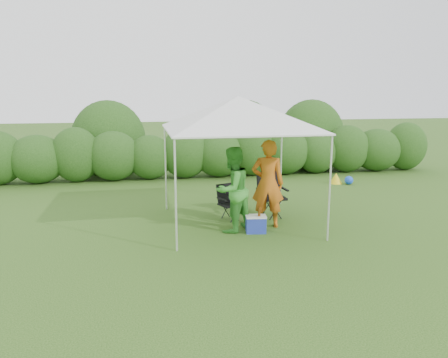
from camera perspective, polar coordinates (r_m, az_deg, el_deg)
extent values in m
plane|color=#3A611E|center=(9.47, 2.44, -6.64)|extent=(70.00, 70.00, 0.00)
ellipsoid|color=#295219|center=(15.26, -23.19, 2.39)|extent=(1.80, 1.53, 1.57)
cylinder|color=#382616|center=(15.36, -23.01, 0.05)|extent=(0.12, 0.12, 0.30)
ellipsoid|color=#295219|center=(15.03, -18.78, 3.02)|extent=(1.57, 1.34, 1.80)
cylinder|color=#382616|center=(15.15, -18.60, 0.22)|extent=(0.12, 0.12, 0.30)
ellipsoid|color=#295219|center=(14.93, -14.23, 2.93)|extent=(1.72, 1.47, 1.65)
cylinder|color=#382616|center=(15.04, -14.11, 0.39)|extent=(0.12, 0.12, 0.30)
ellipsoid|color=#295219|center=(14.92, -9.64, 2.82)|extent=(1.50, 1.28, 1.50)
cylinder|color=#382616|center=(15.02, -9.57, 0.56)|extent=(0.12, 0.12, 0.30)
ellipsoid|color=#295219|center=(14.97, -5.09, 3.41)|extent=(1.65, 1.40, 1.73)
cylinder|color=#382616|center=(15.09, -5.04, 0.73)|extent=(0.12, 0.12, 0.30)
ellipsoid|color=#295219|center=(15.15, -0.60, 3.26)|extent=(1.80, 1.53, 1.57)
cylinder|color=#382616|center=(15.25, -0.59, 0.89)|extent=(0.12, 0.12, 0.30)
ellipsoid|color=#295219|center=(15.39, 3.78, 3.79)|extent=(1.58, 1.34, 1.80)
cylinder|color=#382616|center=(15.51, 3.74, 1.04)|extent=(0.12, 0.12, 0.30)
ellipsoid|color=#295219|center=(15.75, 7.98, 3.59)|extent=(1.72, 1.47, 1.65)
cylinder|color=#382616|center=(15.85, 7.91, 1.18)|extent=(0.12, 0.12, 0.30)
ellipsoid|color=#295219|center=(16.18, 11.97, 3.40)|extent=(1.50, 1.28, 1.50)
cylinder|color=#382616|center=(16.27, 11.89, 1.30)|extent=(0.12, 0.12, 0.30)
ellipsoid|color=#295219|center=(16.66, 15.78, 3.83)|extent=(1.65, 1.40, 1.73)
cylinder|color=#382616|center=(16.77, 15.65, 1.42)|extent=(0.12, 0.12, 0.30)
ellipsoid|color=#295219|center=(17.24, 19.31, 3.61)|extent=(1.80, 1.53, 1.57)
cylinder|color=#382616|center=(17.33, 19.17, 1.52)|extent=(0.12, 0.12, 0.30)
ellipsoid|color=#295219|center=(17.85, 22.65, 3.98)|extent=(1.57, 1.34, 1.80)
cylinder|color=#382616|center=(17.96, 22.47, 1.61)|extent=(0.12, 0.12, 0.30)
cylinder|color=silver|center=(8.00, -6.33, -2.26)|extent=(0.04, 0.04, 2.10)
cylinder|color=silver|center=(8.75, 13.64, -1.32)|extent=(0.04, 0.04, 2.10)
cylinder|color=silver|center=(10.93, -7.64, 1.39)|extent=(0.04, 0.04, 2.10)
cylinder|color=silver|center=(11.50, 7.46, 1.89)|extent=(0.04, 0.04, 2.10)
cube|color=white|center=(9.53, 1.85, 6.49)|extent=(3.10, 3.10, 0.03)
pyramid|color=white|center=(9.50, 1.86, 8.68)|extent=(3.10, 3.10, 0.70)
cube|color=black|center=(10.37, 6.31, -2.44)|extent=(0.61, 0.57, 0.06)
cube|color=black|center=(10.52, 5.87, -0.50)|extent=(0.58, 0.20, 0.55)
cube|color=black|center=(10.22, 4.78, -1.46)|extent=(0.09, 0.49, 0.03)
cube|color=black|center=(10.43, 7.86, -1.27)|extent=(0.09, 0.49, 0.03)
cylinder|color=black|center=(10.12, 5.49, -4.11)|extent=(0.03, 0.03, 0.46)
cylinder|color=black|center=(10.30, 8.03, -3.91)|extent=(0.03, 0.03, 0.46)
cylinder|color=black|center=(10.56, 4.58, -3.44)|extent=(0.03, 0.03, 0.46)
cylinder|color=black|center=(10.73, 7.03, -3.25)|extent=(0.03, 0.03, 0.46)
cube|color=black|center=(10.09, 0.82, -3.34)|extent=(0.57, 0.56, 0.04)
cube|color=black|center=(10.18, 0.22, -1.79)|extent=(0.46, 0.28, 0.43)
cube|color=black|center=(9.92, -0.30, -2.66)|extent=(0.18, 0.37, 0.03)
cube|color=black|center=(10.18, 1.91, -2.31)|extent=(0.18, 0.37, 0.03)
cylinder|color=black|center=(9.88, 0.51, -4.75)|extent=(0.02, 0.02, 0.36)
cylinder|color=black|center=(10.09, 2.32, -4.42)|extent=(0.02, 0.02, 0.36)
cylinder|color=black|center=(10.19, -0.68, -4.25)|extent=(0.02, 0.02, 0.36)
cylinder|color=black|center=(10.39, 1.10, -3.94)|extent=(0.02, 0.02, 0.36)
imported|color=#C45D16|center=(9.51, 5.73, -0.60)|extent=(0.80, 0.64, 1.92)
imported|color=green|center=(9.16, 1.10, -1.39)|extent=(1.11, 1.07, 1.81)
cube|color=#2437A7|center=(9.28, 4.18, -5.97)|extent=(0.45, 0.35, 0.33)
cube|color=silver|center=(9.22, 4.19, -4.90)|extent=(0.47, 0.37, 0.03)
cylinder|color=#592D0C|center=(9.17, 4.63, -4.20)|extent=(0.06, 0.06, 0.22)
cone|color=yellow|center=(14.55, 14.41, 0.09)|extent=(0.41, 0.41, 0.34)
sphere|color=blue|center=(14.51, 16.00, -0.16)|extent=(0.27, 0.27, 0.27)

